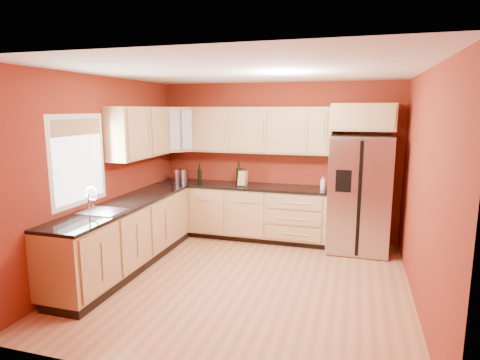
% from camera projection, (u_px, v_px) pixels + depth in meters
% --- Properties ---
extents(floor, '(4.00, 4.00, 0.00)m').
position_uv_depth(floor, '(245.00, 282.00, 5.10)').
color(floor, '#A86741').
rests_on(floor, ground).
extents(ceiling, '(4.00, 4.00, 0.00)m').
position_uv_depth(ceiling, '(245.00, 71.00, 4.65)').
color(ceiling, silver).
rests_on(ceiling, wall_back).
extents(wall_back, '(4.00, 0.04, 2.60)m').
position_uv_depth(wall_back, '(277.00, 161.00, 6.76)').
color(wall_back, maroon).
rests_on(wall_back, floor).
extents(wall_front, '(4.00, 0.04, 2.60)m').
position_uv_depth(wall_front, '(173.00, 227.00, 2.98)').
color(wall_front, maroon).
rests_on(wall_front, floor).
extents(wall_left, '(0.04, 4.00, 2.60)m').
position_uv_depth(wall_left, '(103.00, 174.00, 5.43)').
color(wall_left, maroon).
rests_on(wall_left, floor).
extents(wall_right, '(0.04, 4.00, 2.60)m').
position_uv_depth(wall_right, '(423.00, 191.00, 4.32)').
color(wall_right, maroon).
rests_on(wall_right, floor).
extents(base_cabinets_back, '(2.90, 0.60, 0.88)m').
position_uv_depth(base_cabinets_back, '(241.00, 212.00, 6.78)').
color(base_cabinets_back, '#A68750').
rests_on(base_cabinets_back, floor).
extents(base_cabinets_left, '(0.60, 2.80, 0.88)m').
position_uv_depth(base_cabinets_left, '(126.00, 237.00, 5.50)').
color(base_cabinets_left, '#A68750').
rests_on(base_cabinets_left, floor).
extents(countertop_back, '(2.90, 0.62, 0.04)m').
position_uv_depth(countertop_back, '(241.00, 186.00, 6.69)').
color(countertop_back, black).
rests_on(countertop_back, base_cabinets_back).
extents(countertop_left, '(0.62, 2.80, 0.04)m').
position_uv_depth(countertop_left, '(125.00, 204.00, 5.41)').
color(countertop_left, black).
rests_on(countertop_left, base_cabinets_left).
extents(upper_cabinets_back, '(2.30, 0.33, 0.75)m').
position_uv_depth(upper_cabinets_back, '(261.00, 130.00, 6.58)').
color(upper_cabinets_back, '#A68750').
rests_on(upper_cabinets_back, wall_back).
extents(upper_cabinets_left, '(0.33, 1.35, 0.75)m').
position_uv_depth(upper_cabinets_left, '(140.00, 132.00, 5.97)').
color(upper_cabinets_left, '#A68750').
rests_on(upper_cabinets_left, wall_left).
extents(corner_upper_cabinet, '(0.67, 0.67, 0.75)m').
position_uv_depth(corner_upper_cabinet, '(177.00, 129.00, 6.82)').
color(corner_upper_cabinet, '#A68750').
rests_on(corner_upper_cabinet, wall_back).
extents(over_fridge_cabinet, '(0.92, 0.60, 0.40)m').
position_uv_depth(over_fridge_cabinet, '(363.00, 117.00, 5.97)').
color(over_fridge_cabinet, '#A68750').
rests_on(over_fridge_cabinet, wall_back).
extents(refrigerator, '(0.90, 0.75, 1.78)m').
position_uv_depth(refrigerator, '(359.00, 194.00, 6.11)').
color(refrigerator, '#AEADB2').
rests_on(refrigerator, floor).
extents(window, '(0.03, 0.90, 1.00)m').
position_uv_depth(window, '(79.00, 160.00, 4.91)').
color(window, white).
rests_on(window, wall_left).
extents(sink_faucet, '(0.50, 0.42, 0.30)m').
position_uv_depth(sink_faucet, '(101.00, 200.00, 4.91)').
color(sink_faucet, silver).
rests_on(sink_faucet, countertop_left).
extents(canister_left, '(0.17, 0.17, 0.22)m').
position_uv_depth(canister_left, '(177.00, 175.00, 6.98)').
color(canister_left, '#AEADB2').
rests_on(canister_left, countertop_back).
extents(canister_right, '(0.16, 0.16, 0.22)m').
position_uv_depth(canister_right, '(184.00, 176.00, 6.89)').
color(canister_right, '#AEADB2').
rests_on(canister_right, countertop_back).
extents(wine_bottle_a, '(0.11, 0.11, 0.37)m').
position_uv_depth(wine_bottle_a, '(239.00, 173.00, 6.70)').
color(wine_bottle_a, black).
rests_on(wine_bottle_a, countertop_back).
extents(wine_bottle_b, '(0.09, 0.09, 0.31)m').
position_uv_depth(wine_bottle_b, '(200.00, 173.00, 6.86)').
color(wine_bottle_b, black).
rests_on(wine_bottle_b, countertop_back).
extents(knife_block, '(0.14, 0.13, 0.24)m').
position_uv_depth(knife_block, '(243.00, 178.00, 6.58)').
color(knife_block, tan).
rests_on(knife_block, countertop_back).
extents(soap_dispenser, '(0.08, 0.08, 0.20)m').
position_uv_depth(soap_dispenser, '(323.00, 183.00, 6.26)').
color(soap_dispenser, silver).
rests_on(soap_dispenser, countertop_back).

